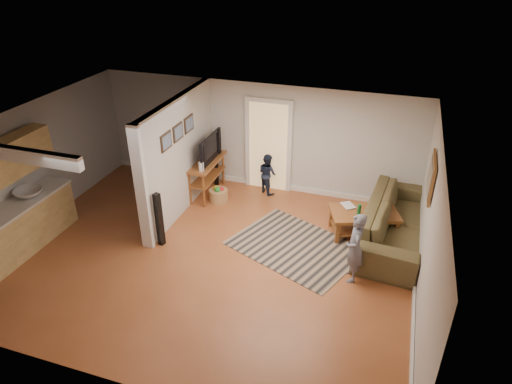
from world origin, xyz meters
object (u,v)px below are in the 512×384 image
coffee_table (365,216)px  toy_basket (219,195)px  speaker_left (159,220)px  toddler (267,192)px  child (351,278)px  tv_console (207,164)px  speaker_right (216,166)px  sofa (393,240)px

coffee_table → toy_basket: size_ratio=3.51×
speaker_left → toddler: bearing=76.8°
coffee_table → child: coffee_table is taller
coffee_table → tv_console: (-3.63, 0.55, 0.37)m
toddler → child: bearing=168.0°
child → toddler: (-2.31, 2.55, 0.00)m
speaker_left → speaker_right: bearing=102.2°
tv_console → speaker_left: (-0.06, -2.14, -0.21)m
speaker_left → toddler: speaker_left is taller
coffee_table → speaker_left: speaker_left is taller
tv_console → speaker_right: bearing=88.4°
coffee_table → speaker_right: 3.77m
sofa → tv_console: tv_console is taller
child → sofa: bearing=144.6°
coffee_table → toy_basket: (-3.27, 0.32, -0.24)m
toy_basket → speaker_right: bearing=115.1°
coffee_table → speaker_left: size_ratio=1.34×
sofa → speaker_right: 4.39m
coffee_table → speaker_right: speaker_right is taller
speaker_right → child: bearing=-48.6°
speaker_right → toddler: bearing=-13.2°
coffee_table → tv_console: 3.69m
toy_basket → toddler: 1.20m
tv_console → toddler: tv_console is taller
coffee_table → toddler: (-2.34, 1.06, -0.40)m
toy_basket → coffee_table: bearing=-5.6°
child → toddler: bearing=-149.4°
sofa → speaker_left: size_ratio=2.57×
speaker_left → child: speaker_left is taller
toddler → speaker_right: bearing=35.7°
child → toddler: 3.44m
toy_basket → child: size_ratio=0.33×
speaker_left → child: (3.66, 0.10, -0.56)m
sofa → coffee_table: size_ratio=1.92×
sofa → tv_console: (-4.24, 0.60, 0.77)m
toddler → sofa: bearing=-164.8°
toddler → toy_basket: bearing=74.1°
sofa → speaker_right: speaker_right is taller
speaker_left → speaker_right: (0.08, 2.65, -0.07)m
speaker_right → toddler: speaker_right is taller
sofa → child: bearing=161.6°
toy_basket → child: bearing=-29.2°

